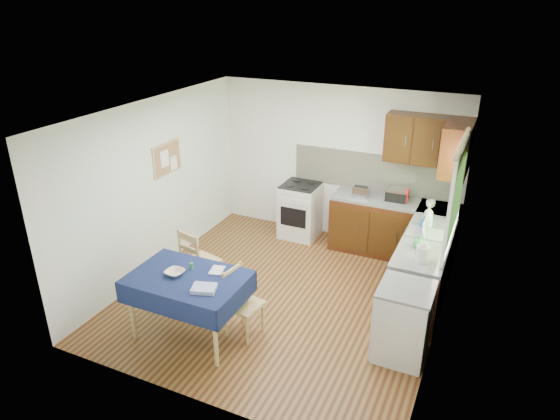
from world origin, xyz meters
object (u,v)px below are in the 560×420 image
at_px(dining_table, 188,284).
at_px(kettle, 423,253).
at_px(dish_rack, 426,232).
at_px(chair_near, 241,300).
at_px(toaster, 361,192).
at_px(sandwich_press, 397,194).
at_px(chair_far, 197,260).

relative_size(dining_table, kettle, 4.98).
bearing_deg(dish_rack, dining_table, -132.74).
height_order(dish_rack, kettle, kettle).
relative_size(chair_near, dish_rack, 1.87).
distance_m(toaster, sandwich_press, 0.54).
xyz_separation_m(chair_far, dish_rack, (2.73, 1.24, 0.41)).
xyz_separation_m(dining_table, sandwich_press, (1.72, 3.06, 0.29)).
bearing_deg(sandwich_press, dining_table, -128.62).
xyz_separation_m(dish_rack, kettle, (0.09, -0.76, 0.09)).
xyz_separation_m(chair_far, sandwich_press, (2.13, 2.25, 0.48)).
height_order(dining_table, dish_rack, dish_rack).
height_order(chair_near, kettle, kettle).
height_order(dining_table, kettle, kettle).
relative_size(chair_far, sandwich_press, 3.11).
height_order(dining_table, chair_near, chair_near).
relative_size(chair_near, toaster, 3.55).
bearing_deg(chair_far, kettle, -155.22).
bearing_deg(sandwich_press, dish_rack, -68.81).
xyz_separation_m(chair_near, kettle, (1.87, 1.01, 0.56)).
distance_m(dining_table, toaster, 3.18).
xyz_separation_m(toaster, kettle, (1.21, -1.65, 0.03)).
relative_size(dining_table, sandwich_press, 4.26).
height_order(dining_table, chair_far, chair_far).
relative_size(sandwich_press, kettle, 1.17).
height_order(chair_far, toaster, toaster).
height_order(chair_far, sandwich_press, sandwich_press).
bearing_deg(chair_near, dish_rack, -35.70).
bearing_deg(dining_table, toaster, 73.54).
distance_m(dining_table, kettle, 2.74).
xyz_separation_m(chair_near, sandwich_press, (1.18, 2.78, 0.53)).
distance_m(sandwich_press, kettle, 1.90).
relative_size(chair_far, chair_near, 1.12).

